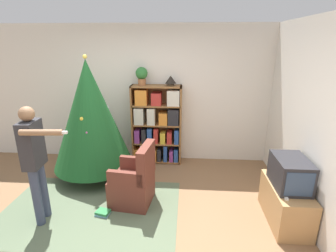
% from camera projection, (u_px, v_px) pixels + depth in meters
% --- Properties ---
extents(ground_plane, '(14.00, 14.00, 0.00)m').
position_uv_depth(ground_plane, '(126.00, 222.00, 3.48)').
color(ground_plane, '#846042').
extents(wall_back, '(8.00, 0.10, 2.60)m').
position_uv_depth(wall_back, '(147.00, 95.00, 5.08)').
color(wall_back, silver).
rests_on(wall_back, ground_plane).
extents(wall_right, '(0.10, 8.00, 2.60)m').
position_uv_depth(wall_right, '(331.00, 134.00, 2.91)').
color(wall_right, silver).
rests_on(wall_right, ground_plane).
extents(area_rug, '(2.47, 1.67, 0.01)m').
position_uv_depth(area_rug, '(91.00, 210.00, 3.72)').
color(area_rug, '#56664C').
rests_on(area_rug, ground_plane).
extents(bookshelf, '(0.94, 0.30, 1.52)m').
position_uv_depth(bookshelf, '(157.00, 125.00, 5.01)').
color(bookshelf, brown).
rests_on(bookshelf, ground_plane).
extents(tv_stand, '(0.43, 0.92, 0.51)m').
position_uv_depth(tv_stand, '(285.00, 203.00, 3.44)').
color(tv_stand, tan).
rests_on(tv_stand, ground_plane).
extents(television, '(0.39, 0.59, 0.39)m').
position_uv_depth(television, '(290.00, 173.00, 3.30)').
color(television, '#28282D').
rests_on(television, tv_stand).
extents(game_remote, '(0.04, 0.12, 0.02)m').
position_uv_depth(game_remote, '(285.00, 197.00, 3.10)').
color(game_remote, white).
rests_on(game_remote, tv_stand).
extents(christmas_tree, '(1.34, 1.34, 2.09)m').
position_uv_depth(christmas_tree, '(90.00, 115.00, 4.34)').
color(christmas_tree, '#4C3323').
rests_on(christmas_tree, ground_plane).
extents(armchair, '(0.63, 0.63, 0.92)m').
position_uv_depth(armchair, '(134.00, 183.00, 3.80)').
color(armchair, brown).
rests_on(armchair, ground_plane).
extents(standing_person, '(0.65, 0.47, 1.56)m').
position_uv_depth(standing_person, '(35.00, 157.00, 3.24)').
color(standing_person, '#38425B').
rests_on(standing_person, ground_plane).
extents(potted_plant, '(0.22, 0.22, 0.33)m').
position_uv_depth(potted_plant, '(142.00, 75.00, 4.74)').
color(potted_plant, '#935B38').
rests_on(potted_plant, bookshelf).
extents(table_lamp, '(0.20, 0.20, 0.18)m').
position_uv_depth(table_lamp, '(171.00, 80.00, 4.73)').
color(table_lamp, '#473828').
rests_on(table_lamp, bookshelf).
extents(book_pile_near_tree, '(0.21, 0.18, 0.05)m').
position_uv_depth(book_pile_near_tree, '(122.00, 182.00, 4.39)').
color(book_pile_near_tree, '#843889').
rests_on(book_pile_near_tree, ground_plane).
extents(book_pile_by_chair, '(0.21, 0.18, 0.06)m').
position_uv_depth(book_pile_by_chair, '(103.00, 213.00, 3.61)').
color(book_pile_by_chair, '#5B899E').
rests_on(book_pile_by_chair, ground_plane).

